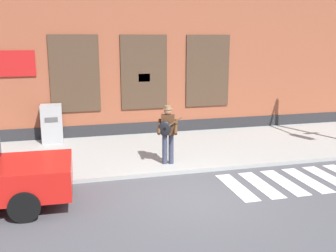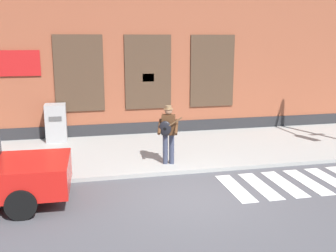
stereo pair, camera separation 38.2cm
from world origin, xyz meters
TOP-DOWN VIEW (x-y plane):
  - ground_plane at (0.00, 0.00)m, footprint 160.00×160.00m
  - sidewalk at (0.00, 3.91)m, footprint 28.00×4.64m
  - building_backdrop at (-0.00, 8.23)m, footprint 28.00×4.06m
  - crosswalk at (3.59, 0.29)m, footprint 5.20×1.90m
  - busker at (-0.11, 2.29)m, footprint 0.72×0.66m
  - utility_box at (-3.44, 5.78)m, footprint 0.73×0.66m

SIDE VIEW (x-z plane):
  - ground_plane at x=0.00m, z-range 0.00..0.00m
  - crosswalk at x=3.59m, z-range 0.00..0.01m
  - sidewalk at x=0.00m, z-range 0.00..0.11m
  - utility_box at x=-3.44m, z-range 0.11..1.45m
  - busker at x=-0.11m, z-range 0.23..1.97m
  - building_backdrop at x=0.00m, z-range 0.00..8.20m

